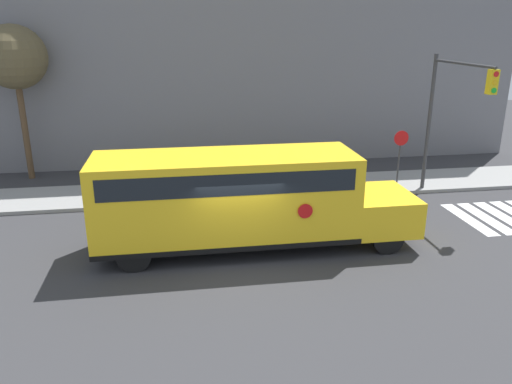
{
  "coord_description": "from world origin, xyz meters",
  "views": [
    {
      "loc": [
        -1.63,
        -13.61,
        6.74
      ],
      "look_at": [
        0.73,
        1.34,
        1.68
      ],
      "focal_mm": 35.0,
      "sensor_mm": 36.0,
      "label": 1
    }
  ],
  "objects_px": {
    "school_bus": "(239,196)",
    "traffic_light": "(448,106)",
    "stop_sign": "(400,153)",
    "tree_near_sidewalk": "(14,58)"
  },
  "relations": [
    {
      "from": "stop_sign",
      "to": "traffic_light",
      "type": "relative_size",
      "value": 0.46
    },
    {
      "from": "stop_sign",
      "to": "tree_near_sidewalk",
      "type": "distance_m",
      "value": 16.97
    },
    {
      "from": "tree_near_sidewalk",
      "to": "school_bus",
      "type": "bearing_deg",
      "value": -46.73
    },
    {
      "from": "school_bus",
      "to": "traffic_light",
      "type": "distance_m",
      "value": 9.29
    },
    {
      "from": "stop_sign",
      "to": "tree_near_sidewalk",
      "type": "height_order",
      "value": "tree_near_sidewalk"
    },
    {
      "from": "school_bus",
      "to": "traffic_light",
      "type": "relative_size",
      "value": 1.76
    },
    {
      "from": "school_bus",
      "to": "traffic_light",
      "type": "xyz_separation_m",
      "value": [
        8.46,
        3.24,
        2.07
      ]
    },
    {
      "from": "stop_sign",
      "to": "traffic_light",
      "type": "distance_m",
      "value": 2.76
    },
    {
      "from": "school_bus",
      "to": "tree_near_sidewalk",
      "type": "distance_m",
      "value": 13.07
    },
    {
      "from": "traffic_light",
      "to": "tree_near_sidewalk",
      "type": "bearing_deg",
      "value": 160.94
    }
  ]
}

